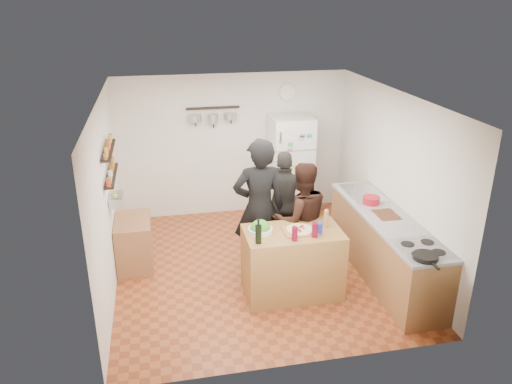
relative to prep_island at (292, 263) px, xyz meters
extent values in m
plane|color=brown|center=(-0.32, 0.73, -0.46)|extent=(4.20, 4.20, 0.00)
plane|color=white|center=(-0.32, 0.73, 2.04)|extent=(4.20, 4.20, 0.00)
plane|color=silver|center=(-0.32, 2.83, 0.79)|extent=(4.00, 0.00, 4.00)
plane|color=silver|center=(-2.32, 0.73, 0.79)|extent=(0.00, 4.20, 4.20)
plane|color=silver|center=(1.68, 0.73, 0.79)|extent=(0.00, 4.20, 4.20)
cube|color=olive|center=(0.00, 0.00, 0.00)|extent=(1.25, 0.72, 0.91)
cube|color=#965E36|center=(0.08, -0.02, 0.47)|extent=(0.42, 0.34, 0.02)
cylinder|color=beige|center=(0.08, -0.02, 0.48)|extent=(0.34, 0.34, 0.02)
cylinder|color=silver|center=(-0.42, 0.05, 0.49)|extent=(0.31, 0.31, 0.06)
cylinder|color=black|center=(-0.50, -0.22, 0.57)|extent=(0.08, 0.08, 0.23)
cylinder|color=#5A071F|center=(-0.05, -0.24, 0.54)|extent=(0.07, 0.07, 0.18)
cylinder|color=#5B071E|center=(0.22, -0.20, 0.55)|extent=(0.08, 0.08, 0.19)
cylinder|color=#A27444|center=(0.45, 0.05, 0.55)|extent=(0.06, 0.06, 0.20)
cylinder|color=#1B2D99|center=(0.30, -0.12, 0.53)|extent=(0.09, 0.09, 0.15)
imported|color=black|center=(-0.31, 0.62, 0.54)|extent=(0.73, 0.49, 1.99)
imported|color=black|center=(0.25, 0.48, 0.38)|extent=(0.83, 0.66, 1.66)
imported|color=#2A2825|center=(0.17, 1.08, 0.36)|extent=(1.02, 0.59, 1.63)
cube|color=#9E7042|center=(1.38, 0.18, -0.01)|extent=(0.63, 2.63, 0.90)
cube|color=white|center=(1.38, -0.77, 0.46)|extent=(0.60, 0.62, 0.02)
cylinder|color=black|center=(1.28, -1.00, 0.49)|extent=(0.29, 0.29, 0.06)
cube|color=silver|center=(1.38, 1.03, 0.46)|extent=(0.50, 0.80, 0.03)
cube|color=#935535|center=(1.38, 0.23, 0.46)|extent=(0.30, 0.40, 0.02)
cylinder|color=#A61223|center=(1.33, 0.63, 0.52)|extent=(0.24, 0.24, 0.10)
cube|color=white|center=(0.63, 2.48, 0.45)|extent=(0.70, 0.68, 1.80)
cylinder|color=silver|center=(0.63, 2.81, 1.69)|extent=(0.30, 0.03, 0.30)
cube|color=black|center=(-2.25, 0.93, 1.04)|extent=(0.12, 1.00, 0.02)
cube|color=black|center=(-2.25, 0.93, 1.40)|extent=(0.12, 1.00, 0.02)
cube|color=silver|center=(-2.22, 0.93, 0.69)|extent=(0.18, 0.35, 0.14)
cube|color=#96643F|center=(-2.06, 1.16, -0.09)|extent=(0.50, 0.80, 0.73)
cube|color=black|center=(-0.67, 2.73, 1.49)|extent=(0.90, 0.04, 0.04)
camera|label=1|loc=(-1.60, -5.51, 3.29)|focal=35.00mm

